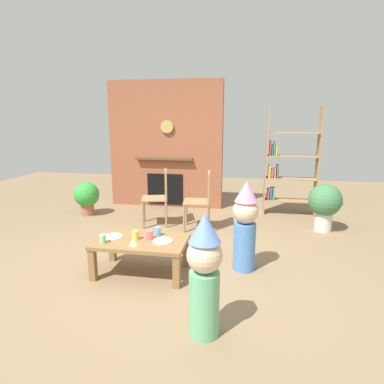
% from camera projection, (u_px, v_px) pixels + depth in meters
% --- Properties ---
extents(ground_plane, '(12.00, 12.00, 0.00)m').
position_uv_depth(ground_plane, '(174.00, 263.00, 3.81)').
color(ground_plane, '#846B4C').
extents(brick_fireplace_feature, '(2.20, 0.28, 2.40)m').
position_uv_depth(brick_fireplace_feature, '(166.00, 145.00, 6.17)').
color(brick_fireplace_feature, '#935138').
rests_on(brick_fireplace_feature, ground_plane).
extents(bookshelf, '(0.90, 0.28, 1.90)m').
position_uv_depth(bookshelf, '(287.00, 166.00, 5.67)').
color(bookshelf, '#9E7A51').
rests_on(bookshelf, ground_plane).
extents(coffee_table, '(1.00, 0.59, 0.38)m').
position_uv_depth(coffee_table, '(141.00, 245.00, 3.51)').
color(coffee_table, olive).
rests_on(coffee_table, ground_plane).
extents(paper_cup_near_left, '(0.07, 0.07, 0.10)m').
position_uv_depth(paper_cup_near_left, '(158.00, 231.00, 3.63)').
color(paper_cup_near_left, '#669EE0').
rests_on(paper_cup_near_left, coffee_table).
extents(paper_cup_near_right, '(0.07, 0.07, 0.10)m').
position_uv_depth(paper_cup_near_right, '(135.00, 235.00, 3.50)').
color(paper_cup_near_right, '#F2CC4C').
rests_on(paper_cup_near_right, coffee_table).
extents(paper_cup_center, '(0.08, 0.08, 0.10)m').
position_uv_depth(paper_cup_center, '(150.00, 235.00, 3.51)').
color(paper_cup_center, '#E5666B').
rests_on(paper_cup_center, coffee_table).
extents(paper_cup_far_left, '(0.07, 0.07, 0.09)m').
position_uv_depth(paper_cup_far_left, '(103.00, 239.00, 3.40)').
color(paper_cup_far_left, '#8CD18C').
rests_on(paper_cup_far_left, coffee_table).
extents(paper_plate_front, '(0.22, 0.22, 0.01)m').
position_uv_depth(paper_plate_front, '(163.00, 241.00, 3.46)').
color(paper_plate_front, white).
rests_on(paper_plate_front, coffee_table).
extents(paper_plate_rear, '(0.22, 0.22, 0.01)m').
position_uv_depth(paper_plate_rear, '(113.00, 236.00, 3.59)').
color(paper_plate_rear, white).
rests_on(paper_plate_rear, coffee_table).
extents(birthday_cake_slice, '(0.10, 0.10, 0.08)m').
position_uv_depth(birthday_cake_slice, '(134.00, 242.00, 3.35)').
color(birthday_cake_slice, '#EAC68C').
rests_on(birthday_cake_slice, coffee_table).
extents(table_fork, '(0.06, 0.15, 0.01)m').
position_uv_depth(table_fork, '(135.00, 233.00, 3.70)').
color(table_fork, silver).
rests_on(table_fork, coffee_table).
extents(child_with_cone_hat, '(0.28, 0.28, 0.99)m').
position_uv_depth(child_with_cone_hat, '(204.00, 273.00, 2.44)').
color(child_with_cone_hat, '#66B27F').
rests_on(child_with_cone_hat, ground_plane).
extents(child_in_pink, '(0.28, 0.28, 1.02)m').
position_uv_depth(child_in_pink, '(245.00, 224.00, 3.55)').
color(child_in_pink, '#4C7FC6').
rests_on(child_in_pink, ground_plane).
extents(dining_chair_left, '(0.49, 0.49, 0.90)m').
position_uv_depth(dining_chair_left, '(160.00, 194.00, 5.13)').
color(dining_chair_left, '#9E7A51').
rests_on(dining_chair_left, ground_plane).
extents(dining_chair_middle, '(0.44, 0.44, 0.90)m').
position_uv_depth(dining_chair_middle, '(203.00, 197.00, 4.92)').
color(dining_chair_middle, '#9E7A51').
rests_on(dining_chair_middle, ground_plane).
extents(potted_plant_tall, '(0.49, 0.49, 0.73)m').
position_uv_depth(potted_plant_tall, '(325.00, 203.00, 4.85)').
color(potted_plant_tall, beige).
rests_on(potted_plant_tall, ground_plane).
extents(potted_plant_short, '(0.44, 0.44, 0.60)m').
position_uv_depth(potted_plant_short, '(87.00, 196.00, 5.71)').
color(potted_plant_short, '#9E5B42').
rests_on(potted_plant_short, ground_plane).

